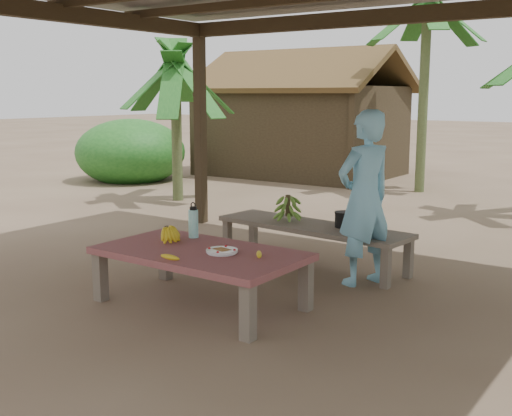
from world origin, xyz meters
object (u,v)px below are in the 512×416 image
Objects in this scene: bench at (312,230)px; plate at (222,251)px; cooking_pot at (344,220)px; water_flask at (193,223)px; woman at (364,198)px; work_table at (200,257)px; ripe_banana_bunch at (166,233)px.

plate is at bearing -81.16° from bench.
bench is at bearing -168.05° from cooking_pot.
cooking_pot is (0.83, 1.45, -0.11)m from water_flask.
woman reaches higher than water_flask.
water_flask reaches higher than work_table.
cooking_pot is 0.11× the size of woman.
work_table is 0.52m from ripe_banana_bunch.
woman is at bearing -16.98° from bench.
water_flask is (0.12, 0.24, 0.07)m from ripe_banana_bunch.
work_table reaches higher than bench.
cooking_pot reaches higher than bench.
woman reaches higher than plate.
woman is (0.75, -0.31, 0.45)m from bench.
cooking_pot is at bearing 82.27° from plate.
bench is 8.98× the size of ripe_banana_bunch.
water_flask reaches higher than ripe_banana_bunch.
water_flask reaches higher than cooking_pot.
work_table is 0.55m from water_flask.
bench is 0.37m from cooking_pot.
ripe_banana_bunch is (-0.61, -1.62, 0.18)m from bench.
plate is (0.22, 0.02, 0.08)m from work_table.
plate reaches higher than bench.
ripe_banana_bunch reaches higher than bench.
plate is 1.46× the size of cooking_pot.
work_table is at bearing -43.19° from water_flask.
water_flask is (-0.37, 0.35, 0.21)m from work_table.
plate is (0.71, -0.08, -0.06)m from ripe_banana_bunch.
woman is (1.24, 1.07, 0.20)m from water_flask.
woman is (0.88, 1.41, 0.41)m from work_table.
cooking_pot is at bearing 17.46° from bench.
woman is at bearing 64.98° from plate.
ripe_banana_bunch is (-0.49, 0.10, 0.14)m from work_table.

